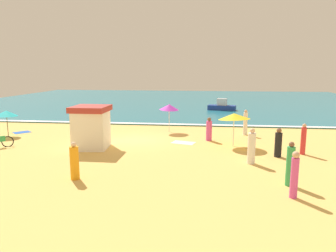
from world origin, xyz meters
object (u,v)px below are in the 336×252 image
at_px(beachgoer_2, 252,147).
at_px(small_boat_0, 222,106).
at_px(beachgoer_10, 290,165).
at_px(beachgoer_11, 294,175).
at_px(beachgoer_3, 209,130).
at_px(beachgoer_9, 74,162).
at_px(beach_umbrella_5, 6,113).
at_px(beachgoer_8, 303,140).
at_px(beachgoer_6, 278,144).
at_px(beachgoer_0, 89,125).
at_px(beach_umbrella_2, 169,107).
at_px(beach_umbrella_4, 234,116).
at_px(beachgoer_7, 245,123).
at_px(lifeguard_cabana, 91,127).

xyz_separation_m(beachgoer_2, small_boat_0, (-0.61, 21.43, -0.34)).
relative_size(beachgoer_10, beachgoer_11, 1.04).
xyz_separation_m(beachgoer_3, beachgoer_9, (-5.99, -8.68, 0.04)).
bearing_deg(beachgoer_11, beach_umbrella_5, 152.26).
relative_size(beachgoer_8, beachgoer_9, 1.05).
relative_size(beach_umbrella_5, beachgoer_3, 1.34).
bearing_deg(small_boat_0, beach_umbrella_5, -134.91).
xyz_separation_m(beachgoer_3, beachgoer_6, (3.84, -3.74, 0.02)).
relative_size(beachgoer_0, beachgoer_6, 0.59).
height_order(beach_umbrella_2, beach_umbrella_4, beach_umbrella_2).
xyz_separation_m(beachgoer_2, beachgoer_11, (1.02, -4.43, 0.04)).
bearing_deg(beachgoer_11, beachgoer_9, 173.83).
bearing_deg(beachgoer_7, beach_umbrella_4, -107.23).
bearing_deg(beachgoer_8, beachgoer_0, 158.91).
height_order(beachgoer_11, small_boat_0, beachgoer_11).
distance_m(beachgoer_8, beachgoer_9, 12.73).
bearing_deg(beachgoer_2, beach_umbrella_5, 163.49).
bearing_deg(beachgoer_3, beach_umbrella_4, -43.13).
distance_m(beachgoer_6, beachgoer_11, 5.96).
xyz_separation_m(beachgoer_2, beachgoer_3, (-2.17, 5.24, -0.13)).
bearing_deg(small_boat_0, beachgoer_2, -88.37).
bearing_deg(beach_umbrella_5, beachgoer_10, -24.10).
bearing_deg(beach_umbrella_2, beachgoer_10, -59.75).
height_order(beachgoer_2, beachgoer_11, beachgoer_2).
bearing_deg(beachgoer_9, small_boat_0, 73.10).
height_order(beachgoer_0, beachgoer_2, beachgoer_2).
bearing_deg(beachgoer_9, beachgoer_7, 51.61).
bearing_deg(beach_umbrella_5, beach_umbrella_4, -4.30).
xyz_separation_m(beach_umbrella_2, beachgoer_9, (-2.89, -11.43, -1.17)).
bearing_deg(beachgoer_2, lifeguard_cabana, 167.02).
distance_m(beachgoer_6, small_boat_0, 20.06).
height_order(beachgoer_7, beachgoer_8, beachgoer_7).
xyz_separation_m(beachgoer_6, beachgoer_11, (-0.65, -5.93, 0.15)).
relative_size(beach_umbrella_2, beachgoer_8, 1.23).
xyz_separation_m(beachgoer_7, beachgoer_10, (0.65, -10.64, -0.01)).
bearing_deg(beachgoer_3, beachgoer_7, 40.40).
distance_m(beach_umbrella_5, beachgoer_0, 6.09).
bearing_deg(beachgoer_6, beachgoer_10, -95.97).
distance_m(beachgoer_0, beachgoer_6, 15.00).
bearing_deg(beach_umbrella_4, beachgoer_8, -21.80).
bearing_deg(beachgoer_11, beachgoer_0, 135.80).
xyz_separation_m(beach_umbrella_5, beachgoer_11, (17.97, -9.45, -0.76)).
bearing_deg(beach_umbrella_5, beachgoer_9, -43.90).
relative_size(lifeguard_cabana, beach_umbrella_2, 1.19).
bearing_deg(beachgoer_10, beachgoer_8, 69.18).
distance_m(beach_umbrella_2, beachgoer_0, 6.73).
bearing_deg(small_boat_0, beachgoer_11, -86.40).
bearing_deg(beach_umbrella_2, small_boat_0, 70.85).
bearing_deg(beachgoer_0, beachgoer_2, -34.28).
distance_m(beachgoer_10, small_boat_0, 24.58).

